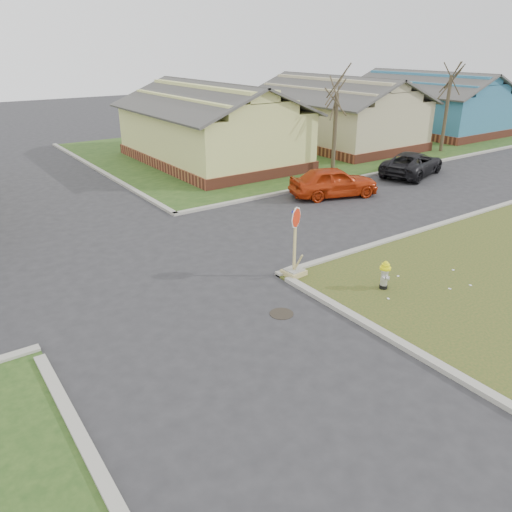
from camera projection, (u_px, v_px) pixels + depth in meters
ground at (200, 331)px, 12.51m from camera, size 120.00×120.00×0.00m
verge_far_right at (339, 138)px, 37.65m from camera, size 37.00×19.00×0.05m
curbs at (125, 264)px, 16.28m from camera, size 80.00×40.00×0.12m
manhole at (282, 314)px, 13.29m from camera, size 0.64×0.64×0.01m
side_house_yellow at (211, 125)px, 29.34m from camera, size 7.60×11.60×4.70m
side_house_tan at (335, 113)px, 34.61m from camera, size 7.60×11.60×4.70m
side_house_teal at (427, 103)px, 39.88m from camera, size 7.60×11.60×4.70m
tree_mid_right at (335, 134)px, 26.72m from camera, size 0.22×0.22×4.20m
tree_far_right at (446, 114)px, 32.10m from camera, size 0.22×0.22×4.76m
fire_hydrant at (385, 273)px, 14.39m from camera, size 0.32×0.32×0.86m
stop_sign at (294, 261)px, 15.24m from camera, size 0.62×0.61×2.20m
red_sedan at (334, 182)px, 23.18m from camera, size 4.43×2.84×1.40m
dark_pickup at (412, 164)px, 26.93m from camera, size 5.00×3.38×1.27m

